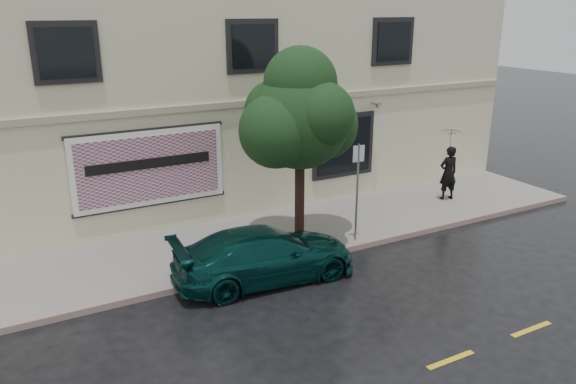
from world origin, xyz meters
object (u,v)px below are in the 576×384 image
car (265,255)px  pedestrian (448,173)px  fire_hydrant (255,246)px  street_tree (300,120)px

car → pedestrian: pedestrian is taller
pedestrian → fire_hydrant: (-7.70, -1.39, -0.48)m
pedestrian → car: bearing=23.1°
car → fire_hydrant: size_ratio=5.11×
car → pedestrian: (7.78, 2.09, 0.41)m
pedestrian → fire_hydrant: pedestrian is taller
fire_hydrant → car: bearing=-112.7°
pedestrian → street_tree: 6.62m
car → fire_hydrant: 0.71m
car → street_tree: 3.58m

